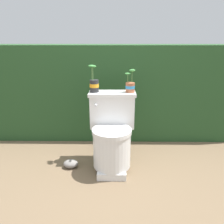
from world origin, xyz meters
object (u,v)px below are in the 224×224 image
object	(u,v)px
potted_plant_left	(94,83)
garden_stone	(71,164)
toilet	(112,135)
potted_plant_midleft	(130,85)

from	to	relation	value
potted_plant_left	garden_stone	size ratio (longest dim) A/B	1.79
toilet	potted_plant_midleft	size ratio (longest dim) A/B	3.36
toilet	potted_plant_left	distance (m)	0.51
toilet	garden_stone	world-z (taller)	toilet
potted_plant_midleft	garden_stone	world-z (taller)	potted_plant_midleft
toilet	potted_plant_left	world-z (taller)	potted_plant_left
toilet	potted_plant_left	xyz separation A→B (m)	(-0.17, 0.14, 0.46)
toilet	garden_stone	bearing A→B (deg)	-176.54
toilet	potted_plant_left	size ratio (longest dim) A/B	2.81
potted_plant_left	potted_plant_midleft	size ratio (longest dim) A/B	1.19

